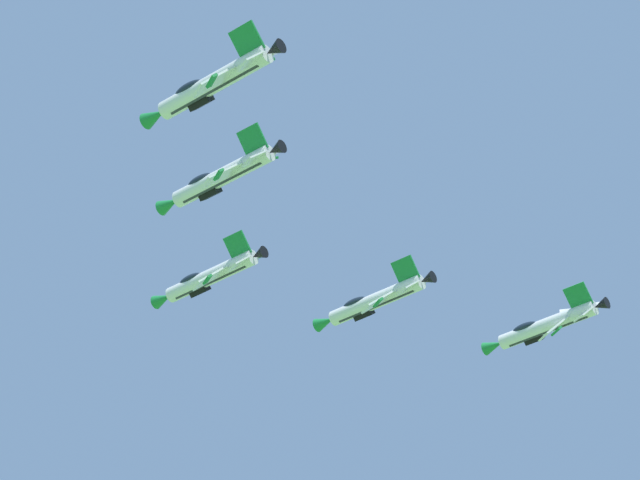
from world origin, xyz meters
TOP-DOWN VIEW (x-y plane):
  - fighter_jet_lead at (11.09, 123.32)m, footprint 11.18×13.37m
  - fighter_jet_left_wing at (9.36, 104.97)m, footprint 11.25×13.37m
  - fighter_jet_right_wing at (29.15, 122.48)m, footprint 11.28×13.37m
  - fighter_jet_left_outer at (6.05, 88.54)m, footprint 11.02×13.37m
  - fighter_jet_right_outer at (48.90, 122.94)m, footprint 11.10×13.37m

SIDE VIEW (x-z plane):
  - fighter_jet_left_outer at x=6.05m, z-range 79.70..87.02m
  - fighter_jet_right_outer at x=48.90m, z-range 81.15..88.27m
  - fighter_jet_right_wing at x=29.15m, z-range 81.73..88.30m
  - fighter_jet_left_wing at x=9.36m, z-range 82.48..89.17m
  - fighter_jet_lead at x=11.09m, z-range 82.69..89.57m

